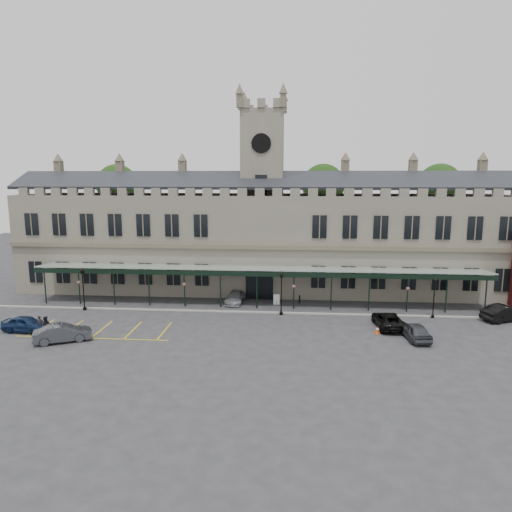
# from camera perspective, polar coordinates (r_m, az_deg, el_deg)

# --- Properties ---
(ground) EXTENTS (140.00, 140.00, 0.00)m
(ground) POSITION_cam_1_polar(r_m,az_deg,el_deg) (43.31, -0.65, -9.22)
(ground) COLOR #2D2D2F
(station_building) EXTENTS (60.00, 10.36, 17.30)m
(station_building) POSITION_cam_1_polar(r_m,az_deg,el_deg) (57.31, 0.80, 2.15)
(station_building) COLOR #645F53
(station_building) RESTS_ON ground
(clock_tower) EXTENTS (5.60, 5.60, 24.80)m
(clock_tower) POSITION_cam_1_polar(r_m,az_deg,el_deg) (56.89, 0.83, 8.81)
(clock_tower) COLOR #645F53
(clock_tower) RESTS_ON ground
(canopy) EXTENTS (50.00, 4.10, 4.30)m
(canopy) POSITION_cam_1_polar(r_m,az_deg,el_deg) (49.78, 0.14, -3.79)
(canopy) COLOR #8C9E93
(canopy) RESTS_ON ground
(kerb) EXTENTS (60.00, 0.40, 0.12)m
(kerb) POSITION_cam_1_polar(r_m,az_deg,el_deg) (48.51, -0.05, -7.03)
(kerb) COLOR gray
(kerb) RESTS_ON ground
(parking_markings) EXTENTS (16.00, 6.00, 0.01)m
(parking_markings) POSITION_cam_1_polar(r_m,az_deg,el_deg) (45.37, -18.96, -8.87)
(parking_markings) COLOR gold
(parking_markings) RESTS_ON ground
(tree_behind_left) EXTENTS (6.00, 6.00, 16.00)m
(tree_behind_left) POSITION_cam_1_polar(r_m,az_deg,el_deg) (70.65, -16.96, 8.35)
(tree_behind_left) COLOR #332314
(tree_behind_left) RESTS_ON ground
(tree_behind_mid) EXTENTS (6.00, 6.00, 16.00)m
(tree_behind_mid) POSITION_cam_1_polar(r_m,az_deg,el_deg) (65.90, 8.40, 8.59)
(tree_behind_mid) COLOR #332314
(tree_behind_mid) RESTS_ON ground
(tree_behind_right) EXTENTS (6.00, 6.00, 16.00)m
(tree_behind_right) POSITION_cam_1_polar(r_m,az_deg,el_deg) (68.80, 21.95, 8.04)
(tree_behind_right) COLOR #332314
(tree_behind_right) RESTS_ON ground
(lamp_post_left) EXTENTS (0.44, 0.44, 4.70)m
(lamp_post_left) POSITION_cam_1_polar(r_m,az_deg,el_deg) (52.13, -20.80, -3.39)
(lamp_post_left) COLOR black
(lamp_post_left) RESTS_ON ground
(lamp_post_mid) EXTENTS (0.44, 0.44, 4.67)m
(lamp_post_mid) POSITION_cam_1_polar(r_m,az_deg,el_deg) (47.16, 3.19, -4.12)
(lamp_post_mid) COLOR black
(lamp_post_mid) RESTS_ON ground
(lamp_post_right) EXTENTS (0.40, 0.40, 4.22)m
(lamp_post_right) POSITION_cam_1_polar(r_m,az_deg,el_deg) (49.53, 21.38, -4.44)
(lamp_post_right) COLOR black
(lamp_post_right) RESTS_ON ground
(traffic_cone) EXTENTS (0.43, 0.43, 0.69)m
(traffic_cone) POSITION_cam_1_polar(r_m,az_deg,el_deg) (43.65, 14.93, -8.94)
(traffic_cone) COLOR #E54107
(traffic_cone) RESTS_ON ground
(sign_board) EXTENTS (0.69, 0.13, 1.18)m
(sign_board) POSITION_cam_1_polar(r_m,az_deg,el_deg) (51.39, 2.58, -5.47)
(sign_board) COLOR black
(sign_board) RESTS_ON ground
(bollard_left) EXTENTS (0.15, 0.15, 0.84)m
(bollard_left) POSITION_cam_1_polar(r_m,az_deg,el_deg) (52.20, -3.49, -5.41)
(bollard_left) COLOR black
(bollard_left) RESTS_ON ground
(bollard_right) EXTENTS (0.17, 0.17, 0.94)m
(bollard_right) POSITION_cam_1_polar(r_m,az_deg,el_deg) (52.14, 5.46, -5.40)
(bollard_right) COLOR black
(bollard_right) RESTS_ON ground
(car_left_a) EXTENTS (4.52, 2.13, 1.49)m
(car_left_a) POSITION_cam_1_polar(r_m,az_deg,el_deg) (47.59, -26.82, -7.59)
(car_left_a) COLOR #0D1D3C
(car_left_a) RESTS_ON ground
(car_left_b) EXTENTS (5.00, 3.55, 1.57)m
(car_left_b) POSITION_cam_1_polar(r_m,az_deg,el_deg) (43.50, -23.02, -8.85)
(car_left_b) COLOR #383B40
(car_left_b) RESTS_ON ground
(car_taxi) EXTENTS (2.04, 4.55, 1.30)m
(car_taxi) POSITION_cam_1_polar(r_m,az_deg,el_deg) (52.16, -2.61, -5.16)
(car_taxi) COLOR #9A9CA1
(car_taxi) RESTS_ON ground
(car_van) EXTENTS (2.70, 5.31, 1.44)m
(car_van) POSITION_cam_1_polar(r_m,az_deg,el_deg) (45.55, 16.23, -7.70)
(car_van) COLOR black
(car_van) RESTS_ON ground
(car_right_a) EXTENTS (2.30, 4.59, 1.50)m
(car_right_a) POSITION_cam_1_polar(r_m,az_deg,el_deg) (43.10, 19.24, -8.83)
(car_right_a) COLOR #383B40
(car_right_a) RESTS_ON ground
(car_right_b) EXTENTS (5.21, 3.55, 1.63)m
(car_right_b) POSITION_cam_1_polar(r_m,az_deg,el_deg) (52.00, 28.70, -6.25)
(car_right_b) COLOR black
(car_right_b) RESTS_ON ground
(person_a) EXTENTS (0.71, 0.63, 1.63)m
(person_a) POSITION_cam_1_polar(r_m,az_deg,el_deg) (46.65, -25.39, -7.74)
(person_a) COLOR black
(person_a) RESTS_ON ground
(person_b) EXTENTS (1.05, 0.92, 1.82)m
(person_b) POSITION_cam_1_polar(r_m,az_deg,el_deg) (45.65, -24.82, -7.95)
(person_b) COLOR black
(person_b) RESTS_ON ground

